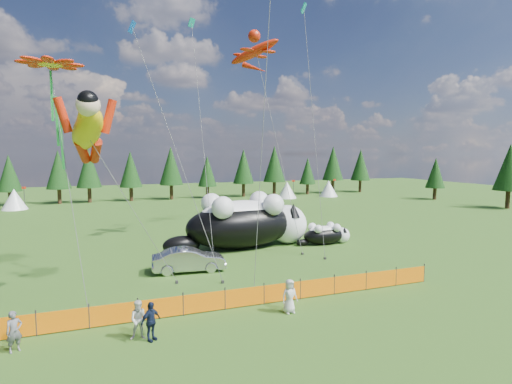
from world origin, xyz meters
The scene contains 17 objects.
ground centered at (0.00, 0.00, 0.00)m, with size 160.00×160.00×0.00m, color #123C0A.
safety_fence centered at (0.00, -3.00, 0.50)m, with size 22.06×0.06×1.10m.
tree_line centered at (0.00, 45.00, 4.00)m, with size 90.00×4.00×8.00m, color black, non-canonical shape.
festival_tents centered at (11.00, 40.00, 1.40)m, with size 50.00×3.20×2.80m, color white, non-canonical shape.
cat_large centered at (4.17, 8.76, 2.06)m, with size 12.01×4.92×4.34m.
cat_small centered at (10.69, 7.61, 0.83)m, with size 4.84×1.79×1.75m.
car centered at (-1.44, 3.82, 0.75)m, with size 1.60×4.58×1.51m, color silver.
spectator_a centered at (-9.55, -4.17, 0.79)m, with size 0.57×0.38×1.57m, color slate.
spectator_b centered at (-5.05, -4.75, 0.80)m, with size 0.78×0.46×1.60m, color silver.
spectator_c centered at (-4.64, -5.03, 0.79)m, with size 0.93×0.48×1.59m, color #121B32.
spectator_e centered at (1.74, -4.39, 0.80)m, with size 0.78×0.51×1.60m, color silver.
superhero_kite centered at (-6.89, -0.34, 8.54)m, with size 6.74×4.89×10.97m.
gecko_kite centered at (5.93, 11.89, 16.07)m, with size 7.07×10.26×17.95m.
flower_kite centered at (-8.54, 1.61, 11.70)m, with size 3.85×5.60×12.35m.
diamond_kite_a centered at (-4.08, 7.11, 15.03)m, with size 4.57×7.21×17.43m.
diamond_kite_b centered at (9.75, 10.12, 18.73)m, with size 2.20×7.62×20.97m.
diamond_kite_d centered at (0.93, 13.22, 17.38)m, with size 1.03×9.15×20.30m.
Camera 1 is at (-6.00, -20.83, 7.43)m, focal length 28.00 mm.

